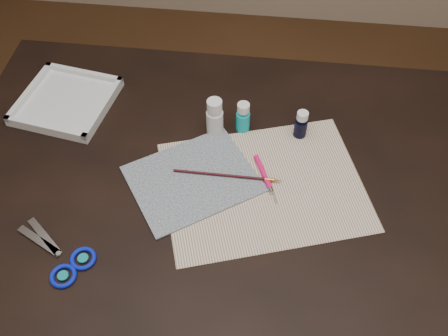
# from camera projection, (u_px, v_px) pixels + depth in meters

# --- Properties ---
(ground) EXTENTS (3.50, 3.50, 0.02)m
(ground) POSITION_uv_depth(u_px,v_px,m) (224.00, 313.00, 1.73)
(ground) COLOR #422614
(ground) RESTS_ON ground
(table) EXTENTS (1.30, 0.90, 0.75)m
(table) POSITION_uv_depth(u_px,v_px,m) (224.00, 260.00, 1.43)
(table) COLOR black
(table) RESTS_ON ground
(paper) EXTENTS (0.53, 0.46, 0.00)m
(paper) POSITION_uv_depth(u_px,v_px,m) (263.00, 186.00, 1.13)
(paper) COLOR silver
(paper) RESTS_ON table
(canvas) EXTENTS (0.35, 0.33, 0.00)m
(canvas) POSITION_uv_depth(u_px,v_px,m) (193.00, 179.00, 1.14)
(canvas) COLOR #101E36
(canvas) RESTS_ON paper
(paint_bottle_white) EXTENTS (0.05, 0.05, 0.10)m
(paint_bottle_white) POSITION_uv_depth(u_px,v_px,m) (215.00, 117.00, 1.19)
(paint_bottle_white) COLOR silver
(paint_bottle_white) RESTS_ON table
(paint_bottle_cyan) EXTENTS (0.04, 0.04, 0.08)m
(paint_bottle_cyan) POSITION_uv_depth(u_px,v_px,m) (243.00, 117.00, 1.21)
(paint_bottle_cyan) COLOR #0EA9B3
(paint_bottle_cyan) RESTS_ON table
(paint_bottle_navy) EXTENTS (0.04, 0.04, 0.08)m
(paint_bottle_navy) POSITION_uv_depth(u_px,v_px,m) (301.00, 124.00, 1.19)
(paint_bottle_navy) COLOR black
(paint_bottle_navy) RESTS_ON table
(paintbrush) EXTENTS (0.25, 0.01, 0.01)m
(paintbrush) POSITION_uv_depth(u_px,v_px,m) (228.00, 176.00, 1.13)
(paintbrush) COLOR black
(paintbrush) RESTS_ON canvas
(craft_knife) EXTENTS (0.07, 0.14, 0.01)m
(craft_knife) POSITION_uv_depth(u_px,v_px,m) (266.00, 180.00, 1.13)
(craft_knife) COLOR #FB106A
(craft_knife) RESTS_ON paper
(scissors) EXTENTS (0.23, 0.19, 0.01)m
(scissors) POSITION_uv_depth(u_px,v_px,m) (50.00, 251.00, 1.02)
(scissors) COLOR silver
(scissors) RESTS_ON table
(palette_tray) EXTENTS (0.26, 0.26, 0.03)m
(palette_tray) POSITION_uv_depth(u_px,v_px,m) (66.00, 101.00, 1.28)
(palette_tray) COLOR silver
(palette_tray) RESTS_ON table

